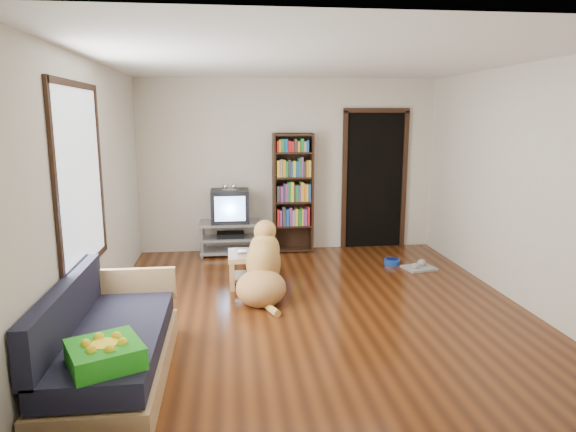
{
  "coord_description": "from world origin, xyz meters",
  "views": [
    {
      "loc": [
        -0.91,
        -5.27,
        2.05
      ],
      "look_at": [
        -0.23,
        0.56,
        0.9
      ],
      "focal_mm": 32.0,
      "sensor_mm": 36.0,
      "label": 1
    }
  ],
  "objects": [
    {
      "name": "crt_tv",
      "position": [
        -0.9,
        2.27,
        0.74
      ],
      "size": [
        0.55,
        0.52,
        0.58
      ],
      "color": "black",
      "rests_on": "tv_stand"
    },
    {
      "name": "dog",
      "position": [
        -0.55,
        0.3,
        0.33
      ],
      "size": [
        0.67,
        1.1,
        0.9
      ],
      "color": "tan",
      "rests_on": "ground"
    },
    {
      "name": "green_cushion",
      "position": [
        -1.75,
        -1.99,
        0.49
      ],
      "size": [
        0.6,
        0.6,
        0.15
      ],
      "primitive_type": "cube",
      "rotation": [
        0.0,
        0.0,
        0.45
      ],
      "color": "green",
      "rests_on": "sofa"
    },
    {
      "name": "ground",
      "position": [
        0.0,
        0.0,
        0.0
      ],
      "size": [
        5.0,
        5.0,
        0.0
      ],
      "primitive_type": "plane",
      "color": "#55280E",
      "rests_on": "ground"
    },
    {
      "name": "wall_right",
      "position": [
        2.25,
        0.0,
        1.3
      ],
      "size": [
        0.0,
        5.0,
        5.0
      ],
      "primitive_type": "plane",
      "rotation": [
        1.57,
        0.0,
        -1.57
      ],
      "color": "beige",
      "rests_on": "ground"
    },
    {
      "name": "doorway",
      "position": [
        1.35,
        2.48,
        1.12
      ],
      "size": [
        1.03,
        0.05,
        2.19
      ],
      "color": "black",
      "rests_on": "wall_back"
    },
    {
      "name": "coffee_table",
      "position": [
        -0.66,
        0.82,
        0.28
      ],
      "size": [
        0.55,
        0.55,
        0.4
      ],
      "color": "tan",
      "rests_on": "ground"
    },
    {
      "name": "wall_back",
      "position": [
        0.0,
        2.5,
        1.3
      ],
      "size": [
        4.5,
        0.0,
        4.5
      ],
      "primitive_type": "plane",
      "rotation": [
        1.57,
        0.0,
        0.0
      ],
      "color": "beige",
      "rests_on": "ground"
    },
    {
      "name": "grey_rag",
      "position": [
        1.64,
        1.19,
        0.01
      ],
      "size": [
        0.46,
        0.4,
        0.03
      ],
      "primitive_type": "cube",
      "rotation": [
        0.0,
        0.0,
        0.22
      ],
      "color": "#9E9E9E",
      "rests_on": "ground"
    },
    {
      "name": "bookshelf",
      "position": [
        0.05,
        2.34,
        1.0
      ],
      "size": [
        0.6,
        0.3,
        1.8
      ],
      "color": "black",
      "rests_on": "ground"
    },
    {
      "name": "laptop",
      "position": [
        -0.66,
        0.79,
        0.41
      ],
      "size": [
        0.32,
        0.21,
        0.03
      ],
      "primitive_type": "imported",
      "rotation": [
        0.0,
        0.0,
        -0.02
      ],
      "color": "silver",
      "rests_on": "coffee_table"
    },
    {
      "name": "sofa",
      "position": [
        -1.87,
        -1.38,
        0.26
      ],
      "size": [
        0.8,
        1.8,
        0.8
      ],
      "color": "tan",
      "rests_on": "ground"
    },
    {
      "name": "tv_stand",
      "position": [
        -0.9,
        2.25,
        0.27
      ],
      "size": [
        0.9,
        0.45,
        0.5
      ],
      "color": "#99999E",
      "rests_on": "ground"
    },
    {
      "name": "wall_left",
      "position": [
        -2.25,
        0.0,
        1.3
      ],
      "size": [
        0.0,
        5.0,
        5.0
      ],
      "primitive_type": "plane",
      "rotation": [
        1.57,
        0.0,
        1.57
      ],
      "color": "beige",
      "rests_on": "ground"
    },
    {
      "name": "wall_front",
      "position": [
        0.0,
        -2.5,
        1.3
      ],
      "size": [
        4.5,
        0.0,
        4.5
      ],
      "primitive_type": "plane",
      "rotation": [
        -1.57,
        0.0,
        0.0
      ],
      "color": "beige",
      "rests_on": "ground"
    },
    {
      "name": "window",
      "position": [
        -2.23,
        -0.5,
        1.5
      ],
      "size": [
        0.03,
        1.46,
        1.7
      ],
      "color": "white",
      "rests_on": "wall_left"
    },
    {
      "name": "dog_bowl",
      "position": [
        1.34,
        1.44,
        0.04
      ],
      "size": [
        0.22,
        0.22,
        0.08
      ],
      "primitive_type": "cylinder",
      "color": "#163E9D",
      "rests_on": "ground"
    },
    {
      "name": "ceiling",
      "position": [
        0.0,
        0.0,
        2.6
      ],
      "size": [
        5.0,
        5.0,
        0.0
      ],
      "primitive_type": "plane",
      "rotation": [
        3.14,
        0.0,
        0.0
      ],
      "color": "white",
      "rests_on": "ground"
    }
  ]
}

